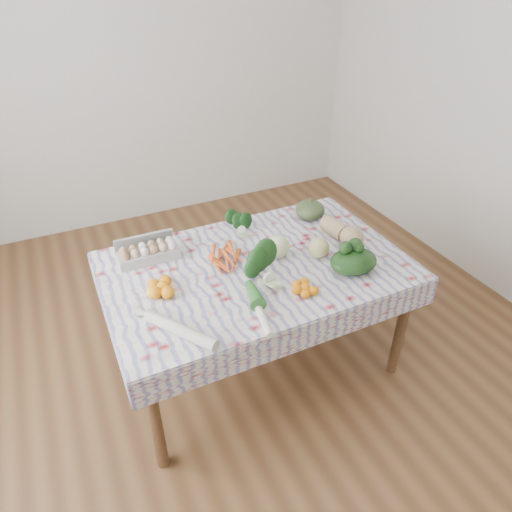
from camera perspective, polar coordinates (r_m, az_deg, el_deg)
ground at (r=3.04m, az=-0.00°, el=-12.92°), size 4.50×4.50×0.00m
wall_back at (r=4.30m, az=-14.02°, el=22.10°), size 4.00×0.04×2.80m
dining_table at (r=2.59m, az=-0.00°, el=-2.60°), size 1.60×1.00×0.75m
tablecloth at (r=2.54m, az=-0.00°, el=-1.20°), size 1.66×1.06×0.01m
egg_carton at (r=2.62m, az=-13.27°, el=0.33°), size 0.34×0.14×0.09m
carrot_bunch at (r=2.56m, az=-4.24°, el=-0.29°), size 0.29×0.27×0.04m
kale_bunch at (r=2.81m, az=-1.95°, el=4.19°), size 0.17×0.15×0.12m
kabocha_squash at (r=2.98m, az=6.76°, el=5.76°), size 0.24×0.24×0.12m
cabbage at (r=2.57m, az=2.72°, el=1.19°), size 0.17×0.17×0.14m
butternut_squash at (r=2.77m, az=10.80°, el=3.17°), size 0.17×0.31×0.14m
orange_cluster at (r=2.36m, az=-11.54°, el=-3.83°), size 0.24×0.24×0.07m
broccoli at (r=2.39m, az=1.00°, el=-1.69°), size 0.18×0.18×0.13m
mandarin_cluster at (r=2.35m, az=6.14°, el=-3.88°), size 0.18×0.18×0.05m
grapefruit at (r=2.60m, az=7.87°, el=1.03°), size 0.15×0.15×0.12m
spinach_bag at (r=2.52m, az=12.09°, el=-0.65°), size 0.31×0.27×0.12m
daikon at (r=2.11m, az=-9.43°, el=-9.11°), size 0.28×0.38×0.06m
leek at (r=2.21m, az=0.39°, el=-6.72°), size 0.10×0.36×0.04m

